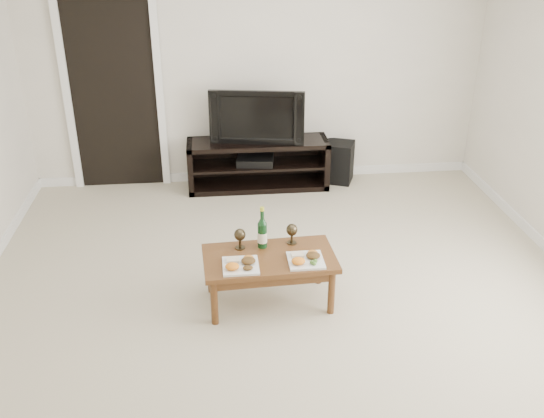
{
  "coord_description": "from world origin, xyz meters",
  "views": [
    {
      "loc": [
        -0.52,
        -3.81,
        2.79
      ],
      "look_at": [
        -0.07,
        0.47,
        0.7
      ],
      "focal_mm": 40.0,
      "sensor_mm": 36.0,
      "label": 1
    }
  ],
  "objects_px": {
    "television": "(258,115)",
    "coffee_table": "(269,279)",
    "subwoofer": "(339,162)",
    "media_console": "(258,164)"
  },
  "relations": [
    {
      "from": "television",
      "to": "media_console",
      "type": "bearing_deg",
      "value": 0.0
    },
    {
      "from": "television",
      "to": "subwoofer",
      "type": "height_order",
      "value": "television"
    },
    {
      "from": "television",
      "to": "subwoofer",
      "type": "relative_size",
      "value": 2.19
    },
    {
      "from": "media_console",
      "to": "television",
      "type": "distance_m",
      "value": 0.57
    },
    {
      "from": "media_console",
      "to": "coffee_table",
      "type": "height_order",
      "value": "media_console"
    },
    {
      "from": "television",
      "to": "coffee_table",
      "type": "relative_size",
      "value": 1.0
    },
    {
      "from": "television",
      "to": "coffee_table",
      "type": "height_order",
      "value": "television"
    },
    {
      "from": "media_console",
      "to": "television",
      "type": "xyz_separation_m",
      "value": [
        0.0,
        0.0,
        0.57
      ]
    },
    {
      "from": "media_console",
      "to": "coffee_table",
      "type": "relative_size",
      "value": 1.53
    },
    {
      "from": "media_console",
      "to": "television",
      "type": "bearing_deg",
      "value": 0.0
    }
  ]
}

